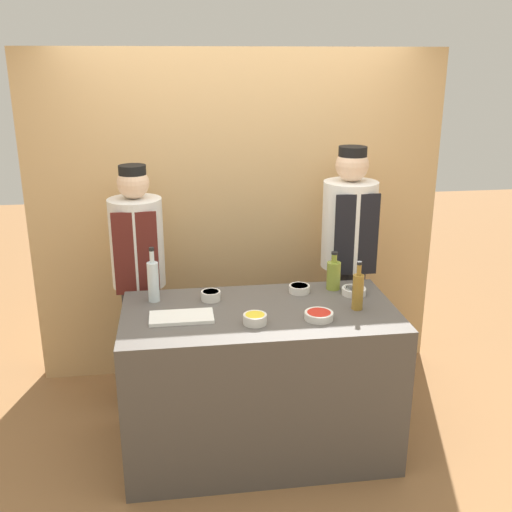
{
  "coord_description": "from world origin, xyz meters",
  "views": [
    {
      "loc": [
        -0.46,
        -3.17,
        2.33
      ],
      "look_at": [
        0.0,
        0.16,
        1.21
      ],
      "focal_mm": 42.0,
      "sensor_mm": 36.0,
      "label": 1
    }
  ],
  "objects_px": {
    "sauce_bowl_orange": "(354,291)",
    "cutting_board": "(182,317)",
    "sauce_bowl_green": "(211,295)",
    "bottle_oil": "(334,275)",
    "chef_right": "(347,262)",
    "sauce_bowl_purple": "(299,288)",
    "bottle_vinegar": "(358,291)",
    "bottle_clear": "(153,280)",
    "sauce_bowl_red": "(319,315)",
    "chef_left": "(139,278)",
    "sauce_bowl_yellow": "(255,318)"
  },
  "relations": [
    {
      "from": "sauce_bowl_red",
      "to": "sauce_bowl_purple",
      "type": "bearing_deg",
      "value": 93.47
    },
    {
      "from": "chef_right",
      "to": "chef_left",
      "type": "bearing_deg",
      "value": -180.0
    },
    {
      "from": "sauce_bowl_green",
      "to": "chef_left",
      "type": "relative_size",
      "value": 0.07
    },
    {
      "from": "chef_left",
      "to": "sauce_bowl_green",
      "type": "bearing_deg",
      "value": -47.53
    },
    {
      "from": "bottle_vinegar",
      "to": "chef_left",
      "type": "distance_m",
      "value": 1.5
    },
    {
      "from": "sauce_bowl_red",
      "to": "bottle_clear",
      "type": "height_order",
      "value": "bottle_clear"
    },
    {
      "from": "bottle_oil",
      "to": "bottle_clear",
      "type": "relative_size",
      "value": 0.73
    },
    {
      "from": "sauce_bowl_purple",
      "to": "sauce_bowl_yellow",
      "type": "bearing_deg",
      "value": -128.74
    },
    {
      "from": "sauce_bowl_red",
      "to": "bottle_vinegar",
      "type": "relative_size",
      "value": 0.56
    },
    {
      "from": "bottle_oil",
      "to": "chef_right",
      "type": "xyz_separation_m",
      "value": [
        0.21,
        0.42,
        -0.07
      ]
    },
    {
      "from": "sauce_bowl_green",
      "to": "bottle_clear",
      "type": "xyz_separation_m",
      "value": [
        -0.34,
        0.04,
        0.1
      ]
    },
    {
      "from": "sauce_bowl_yellow",
      "to": "cutting_board",
      "type": "height_order",
      "value": "sauce_bowl_yellow"
    },
    {
      "from": "sauce_bowl_orange",
      "to": "bottle_vinegar",
      "type": "height_order",
      "value": "bottle_vinegar"
    },
    {
      "from": "sauce_bowl_orange",
      "to": "bottle_oil",
      "type": "bearing_deg",
      "value": 133.29
    },
    {
      "from": "sauce_bowl_red",
      "to": "chef_left",
      "type": "relative_size",
      "value": 0.1
    },
    {
      "from": "sauce_bowl_red",
      "to": "cutting_board",
      "type": "bearing_deg",
      "value": 171.81
    },
    {
      "from": "sauce_bowl_yellow",
      "to": "bottle_vinegar",
      "type": "xyz_separation_m",
      "value": [
        0.62,
        0.12,
        0.08
      ]
    },
    {
      "from": "sauce_bowl_orange",
      "to": "sauce_bowl_green",
      "type": "bearing_deg",
      "value": 178.02
    },
    {
      "from": "chef_left",
      "to": "sauce_bowl_yellow",
      "type": "bearing_deg",
      "value": -52.25
    },
    {
      "from": "sauce_bowl_green",
      "to": "sauce_bowl_orange",
      "type": "bearing_deg",
      "value": -1.98
    },
    {
      "from": "sauce_bowl_red",
      "to": "bottle_oil",
      "type": "relative_size",
      "value": 0.66
    },
    {
      "from": "sauce_bowl_yellow",
      "to": "chef_right",
      "type": "distance_m",
      "value": 1.16
    },
    {
      "from": "cutting_board",
      "to": "bottle_vinegar",
      "type": "xyz_separation_m",
      "value": [
        1.02,
        -0.0,
        0.1
      ]
    },
    {
      "from": "bottle_clear",
      "to": "bottle_oil",
      "type": "bearing_deg",
      "value": 2.22
    },
    {
      "from": "cutting_board",
      "to": "bottle_oil",
      "type": "relative_size",
      "value": 1.46
    },
    {
      "from": "sauce_bowl_purple",
      "to": "bottle_oil",
      "type": "distance_m",
      "value": 0.24
    },
    {
      "from": "bottle_vinegar",
      "to": "chef_left",
      "type": "height_order",
      "value": "chef_left"
    },
    {
      "from": "sauce_bowl_green",
      "to": "sauce_bowl_orange",
      "type": "relative_size",
      "value": 0.78
    },
    {
      "from": "sauce_bowl_orange",
      "to": "cutting_board",
      "type": "height_order",
      "value": "sauce_bowl_orange"
    },
    {
      "from": "bottle_vinegar",
      "to": "bottle_clear",
      "type": "height_order",
      "value": "bottle_clear"
    },
    {
      "from": "bottle_vinegar",
      "to": "bottle_clear",
      "type": "distance_m",
      "value": 1.21
    },
    {
      "from": "chef_left",
      "to": "chef_right",
      "type": "distance_m",
      "value": 1.45
    },
    {
      "from": "sauce_bowl_purple",
      "to": "sauce_bowl_orange",
      "type": "relative_size",
      "value": 0.87
    },
    {
      "from": "sauce_bowl_green",
      "to": "bottle_vinegar",
      "type": "relative_size",
      "value": 0.4
    },
    {
      "from": "sauce_bowl_purple",
      "to": "bottle_vinegar",
      "type": "xyz_separation_m",
      "value": [
        0.28,
        -0.3,
        0.09
      ]
    },
    {
      "from": "bottle_vinegar",
      "to": "chef_left",
      "type": "relative_size",
      "value": 0.17
    },
    {
      "from": "sauce_bowl_orange",
      "to": "cutting_board",
      "type": "relative_size",
      "value": 0.42
    },
    {
      "from": "sauce_bowl_orange",
      "to": "chef_right",
      "type": "height_order",
      "value": "chef_right"
    },
    {
      "from": "sauce_bowl_red",
      "to": "chef_right",
      "type": "xyz_separation_m",
      "value": [
        0.41,
        0.86,
        0.01
      ]
    },
    {
      "from": "sauce_bowl_yellow",
      "to": "bottle_vinegar",
      "type": "height_order",
      "value": "bottle_vinegar"
    },
    {
      "from": "chef_left",
      "to": "bottle_clear",
      "type": "bearing_deg",
      "value": -76.28
    },
    {
      "from": "sauce_bowl_yellow",
      "to": "sauce_bowl_orange",
      "type": "xyz_separation_m",
      "value": [
        0.67,
        0.34,
        -0.01
      ]
    },
    {
      "from": "bottle_clear",
      "to": "sauce_bowl_yellow",
      "type": "bearing_deg",
      "value": -36.1
    },
    {
      "from": "sauce_bowl_purple",
      "to": "bottle_oil",
      "type": "xyz_separation_m",
      "value": [
        0.22,
        0.03,
        0.07
      ]
    },
    {
      "from": "bottle_vinegar",
      "to": "sauce_bowl_green",
      "type": "bearing_deg",
      "value": 163.22
    },
    {
      "from": "sauce_bowl_red",
      "to": "cutting_board",
      "type": "relative_size",
      "value": 0.45
    },
    {
      "from": "bottle_vinegar",
      "to": "sauce_bowl_purple",
      "type": "bearing_deg",
      "value": 132.79
    },
    {
      "from": "cutting_board",
      "to": "chef_left",
      "type": "relative_size",
      "value": 0.21
    },
    {
      "from": "sauce_bowl_orange",
      "to": "cutting_board",
      "type": "bearing_deg",
      "value": -168.31
    },
    {
      "from": "sauce_bowl_green",
      "to": "cutting_board",
      "type": "distance_m",
      "value": 0.31
    }
  ]
}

